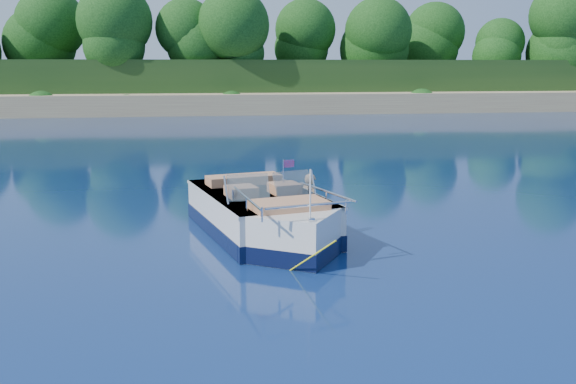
# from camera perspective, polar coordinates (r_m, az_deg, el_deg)

# --- Properties ---
(ground) EXTENTS (160.00, 160.00, 0.00)m
(ground) POSITION_cam_1_polar(r_m,az_deg,el_deg) (13.07, 1.85, -4.82)
(ground) COLOR #091A42
(ground) RESTS_ON ground
(shoreline) EXTENTS (170.00, 59.00, 6.00)m
(shoreline) POSITION_cam_1_polar(r_m,az_deg,el_deg) (76.20, -7.04, 9.18)
(shoreline) COLOR #9C7C5A
(shoreline) RESTS_ON ground
(treeline) EXTENTS (150.00, 7.12, 8.19)m
(treeline) POSITION_cam_1_polar(r_m,az_deg,el_deg) (53.44, -6.33, 13.25)
(treeline) COLOR black
(treeline) RESTS_ON ground
(motorboat) EXTENTS (3.08, 6.09, 2.06)m
(motorboat) POSITION_cam_1_polar(r_m,az_deg,el_deg) (13.62, -2.00, -2.42)
(motorboat) COLOR white
(motorboat) RESTS_ON ground
(tow_tube) EXTENTS (1.67, 1.67, 0.37)m
(tow_tube) POSITION_cam_1_polar(r_m,az_deg,el_deg) (16.08, 1.92, -1.41)
(tow_tube) COLOR #FFF40A
(tow_tube) RESTS_ON ground
(boy) EXTENTS (0.74, 0.89, 1.61)m
(boy) POSITION_cam_1_polar(r_m,az_deg,el_deg) (16.17, 1.75, -1.68)
(boy) COLOR tan
(boy) RESTS_ON ground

